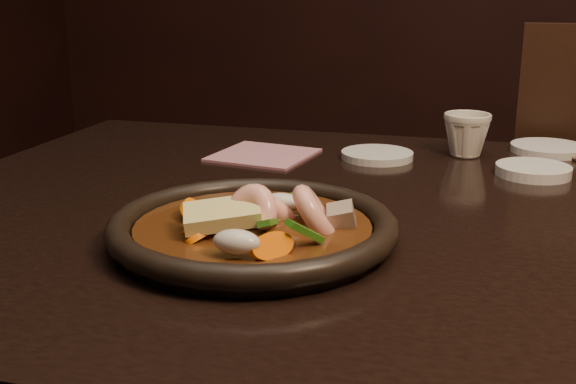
# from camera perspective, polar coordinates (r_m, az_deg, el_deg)

# --- Properties ---
(table) EXTENTS (1.60, 0.90, 0.75)m
(table) POSITION_cam_1_polar(r_m,az_deg,el_deg) (0.90, 18.98, -7.20)
(table) COLOR black
(table) RESTS_ON floor
(plate) EXTENTS (0.31, 0.31, 0.03)m
(plate) POSITION_cam_1_polar(r_m,az_deg,el_deg) (0.77, -2.79, -2.94)
(plate) COLOR black
(plate) RESTS_ON table
(stirfry) EXTENTS (0.21, 0.21, 0.07)m
(stirfry) POSITION_cam_1_polar(r_m,az_deg,el_deg) (0.76, -2.68, -2.49)
(stirfry) COLOR #3C1E0A
(stirfry) RESTS_ON plate
(soy_dish) EXTENTS (0.11, 0.11, 0.01)m
(soy_dish) POSITION_cam_1_polar(r_m,az_deg,el_deg) (1.09, 18.81, 1.63)
(soy_dish) COLOR silver
(soy_dish) RESTS_ON table
(saucer_left) EXTENTS (0.11, 0.11, 0.01)m
(saucer_left) POSITION_cam_1_polar(r_m,az_deg,el_deg) (1.14, 7.06, 2.91)
(saucer_left) COLOR silver
(saucer_left) RESTS_ON table
(saucer_right) EXTENTS (0.12, 0.12, 0.01)m
(saucer_right) POSITION_cam_1_polar(r_m,az_deg,el_deg) (1.25, 19.88, 3.25)
(saucer_right) COLOR silver
(saucer_right) RESTS_ON table
(tea_cup) EXTENTS (0.08, 0.07, 0.07)m
(tea_cup) POSITION_cam_1_polar(r_m,az_deg,el_deg) (1.17, 13.92, 4.52)
(tea_cup) COLOR beige
(tea_cup) RESTS_ON table
(napkin) EXTENTS (0.16, 0.16, 0.00)m
(napkin) POSITION_cam_1_polar(r_m,az_deg,el_deg) (1.15, -1.95, 2.95)
(napkin) COLOR #AC6A74
(napkin) RESTS_ON table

